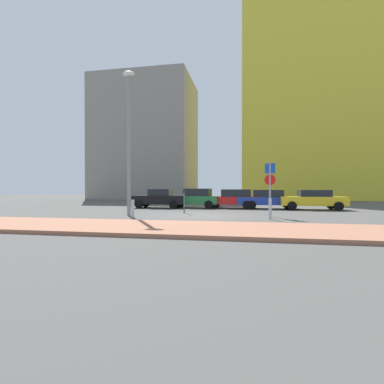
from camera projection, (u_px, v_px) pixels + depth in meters
The scene contains 14 objects.
ground_plane at pixel (199, 215), 16.56m from camera, with size 120.00×120.00×0.00m, color #4C4947.
sidewalk_brick at pixel (174, 228), 10.70m from camera, with size 40.00×3.85×0.14m, color #9E664C.
parked_car_black at pixel (159, 198), 23.21m from camera, with size 4.12×2.20×1.52m.
parked_car_green at pixel (195, 198), 23.34m from camera, with size 4.07×2.18×1.57m.
parked_car_red at pixel (234, 198), 22.77m from camera, with size 4.38×2.06×1.50m.
parked_car_blue at pixel (267, 199), 22.18m from camera, with size 4.58×1.92×1.47m.
parked_car_yellow at pixel (313, 199), 21.14m from camera, with size 4.64×2.01×1.46m.
parking_sign_post at pixel (270, 183), 15.78m from camera, with size 0.58×0.20×2.97m.
parking_meter at pixel (184, 198), 18.02m from camera, with size 0.18×0.14×1.53m.
street_lamp at pixel (129, 132), 16.38m from camera, with size 0.70×0.36×8.26m.
traffic_bollard_near at pixel (133, 209), 15.40m from camera, with size 0.16×0.16×0.96m, color #B7B7BC.
traffic_bollard_mid at pixel (270, 209), 14.42m from camera, with size 0.15×0.15×1.05m, color #B7B7BC.
building_colorful_midrise at pixel (309, 108), 43.38m from camera, with size 19.70×12.56×27.70m, color gold.
building_under_construction at pixel (147, 141), 45.91m from camera, with size 14.76×11.47×18.60m, color gray.
Camera 1 is at (2.66, -16.33, 1.53)m, focal length 26.85 mm.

